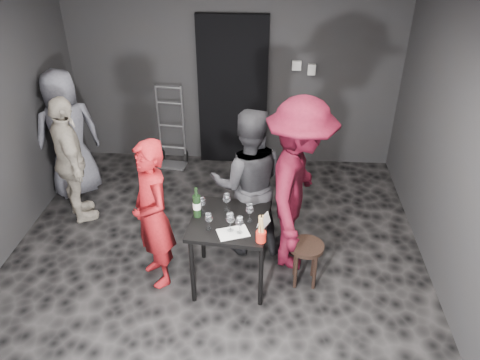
# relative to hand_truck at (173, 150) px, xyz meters

# --- Properties ---
(floor) EXTENTS (4.50, 5.00, 0.02)m
(floor) POSITION_rel_hand_truck_xyz_m (0.87, -2.26, -0.22)
(floor) COLOR black
(floor) RESTS_ON ground
(ceiling) EXTENTS (4.50, 5.00, 0.02)m
(ceiling) POSITION_rel_hand_truck_xyz_m (0.87, -2.26, 2.48)
(ceiling) COLOR silver
(ceiling) RESTS_ON ground
(wall_back) EXTENTS (4.50, 0.04, 2.70)m
(wall_back) POSITION_rel_hand_truck_xyz_m (0.87, 0.24, 1.13)
(wall_back) COLOR black
(wall_back) RESTS_ON ground
(wall_right) EXTENTS (0.04, 5.00, 2.70)m
(wall_right) POSITION_rel_hand_truck_xyz_m (3.12, -2.26, 1.13)
(wall_right) COLOR black
(wall_right) RESTS_ON ground
(doorway) EXTENTS (0.95, 0.10, 2.10)m
(doorway) POSITION_rel_hand_truck_xyz_m (0.87, 0.18, 0.83)
(doorway) COLOR black
(doorway) RESTS_ON ground
(wallbox_upper) EXTENTS (0.12, 0.06, 0.12)m
(wallbox_upper) POSITION_rel_hand_truck_xyz_m (1.72, 0.19, 1.23)
(wallbox_upper) COLOR #B7B7B2
(wallbox_upper) RESTS_ON wall_back
(wallbox_lower) EXTENTS (0.10, 0.06, 0.14)m
(wallbox_lower) POSITION_rel_hand_truck_xyz_m (1.92, 0.19, 1.18)
(wallbox_lower) COLOR #B7B7B2
(wallbox_lower) RESTS_ON wall_back
(hand_truck) EXTENTS (0.39, 0.33, 1.17)m
(hand_truck) POSITION_rel_hand_truck_xyz_m (0.00, 0.00, 0.00)
(hand_truck) COLOR #B2B2B7
(hand_truck) RESTS_ON floor
(tasting_table) EXTENTS (0.72, 0.72, 0.75)m
(tasting_table) POSITION_rel_hand_truck_xyz_m (1.06, -2.36, 0.44)
(tasting_table) COLOR black
(tasting_table) RESTS_ON floor
(stool) EXTENTS (0.34, 0.34, 0.47)m
(stool) POSITION_rel_hand_truck_xyz_m (1.81, -2.33, 0.16)
(stool) COLOR black
(stool) RESTS_ON floor
(server_red) EXTENTS (0.65, 0.70, 1.60)m
(server_red) POSITION_rel_hand_truck_xyz_m (0.33, -2.38, 0.58)
(server_red) COLOR #AA151B
(server_red) RESTS_ON floor
(woman_black) EXTENTS (0.91, 0.55, 1.79)m
(woman_black) POSITION_rel_hand_truck_xyz_m (1.21, -1.80, 0.68)
(woman_black) COLOR #27262A
(woman_black) RESTS_ON floor
(man_maroon) EXTENTS (0.91, 1.55, 2.26)m
(man_maroon) POSITION_rel_hand_truck_xyz_m (1.71, -1.99, 0.92)
(man_maroon) COLOR #4D0A1A
(man_maroon) RESTS_ON floor
(bystander_cream) EXTENTS (0.89, 1.02, 1.59)m
(bystander_cream) POSITION_rel_hand_truck_xyz_m (-0.85, -1.41, 0.58)
(bystander_cream) COLOR #C0B4A1
(bystander_cream) RESTS_ON floor
(bystander_grey) EXTENTS (0.99, 0.94, 1.82)m
(bystander_grey) POSITION_rel_hand_truck_xyz_m (-1.11, -0.83, 0.69)
(bystander_grey) COLOR slate
(bystander_grey) RESTS_ON floor
(tasting_mat) EXTENTS (0.32, 0.27, 0.00)m
(tasting_mat) POSITION_rel_hand_truck_xyz_m (1.11, -2.56, 0.54)
(tasting_mat) COLOR white
(tasting_mat) RESTS_ON tasting_table
(wine_glass_a) EXTENTS (0.09, 0.09, 0.19)m
(wine_glass_a) POSITION_rel_hand_truck_xyz_m (0.89, -2.51, 0.63)
(wine_glass_a) COLOR white
(wine_glass_a) RESTS_ON tasting_table
(wine_glass_b) EXTENTS (0.07, 0.07, 0.18)m
(wine_glass_b) POSITION_rel_hand_truck_xyz_m (0.79, -2.26, 0.63)
(wine_glass_b) COLOR white
(wine_glass_b) RESTS_ON tasting_table
(wine_glass_c) EXTENTS (0.09, 0.09, 0.20)m
(wine_glass_c) POSITION_rel_hand_truck_xyz_m (1.02, -2.20, 0.64)
(wine_glass_c) COLOR white
(wine_glass_c) RESTS_ON tasting_table
(wine_glass_d) EXTENTS (0.08, 0.08, 0.21)m
(wine_glass_d) POSITION_rel_hand_truck_xyz_m (1.09, -2.52, 0.64)
(wine_glass_d) COLOR white
(wine_glass_d) RESTS_ON tasting_table
(wine_glass_e) EXTENTS (0.09, 0.09, 0.19)m
(wine_glass_e) POSITION_rel_hand_truck_xyz_m (1.17, -2.55, 0.63)
(wine_glass_e) COLOR white
(wine_glass_e) RESTS_ON tasting_table
(wine_glass_f) EXTENTS (0.09, 0.09, 0.20)m
(wine_glass_f) POSITION_rel_hand_truck_xyz_m (1.25, -2.36, 0.64)
(wine_glass_f) COLOR white
(wine_glass_f) RESTS_ON tasting_table
(wine_bottle) EXTENTS (0.08, 0.08, 0.32)m
(wine_bottle) POSITION_rel_hand_truck_xyz_m (0.75, -2.32, 0.66)
(wine_bottle) COLOR black
(wine_bottle) RESTS_ON tasting_table
(breadstick_cup) EXTENTS (0.09, 0.09, 0.29)m
(breadstick_cup) POSITION_rel_hand_truck_xyz_m (1.37, -2.65, 0.66)
(breadstick_cup) COLOR red
(breadstick_cup) RESTS_ON tasting_table
(reserved_card) EXTENTS (0.14, 0.16, 0.11)m
(reserved_card) POSITION_rel_hand_truck_xyz_m (1.37, -2.41, 0.59)
(reserved_card) COLOR white
(reserved_card) RESTS_ON tasting_table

